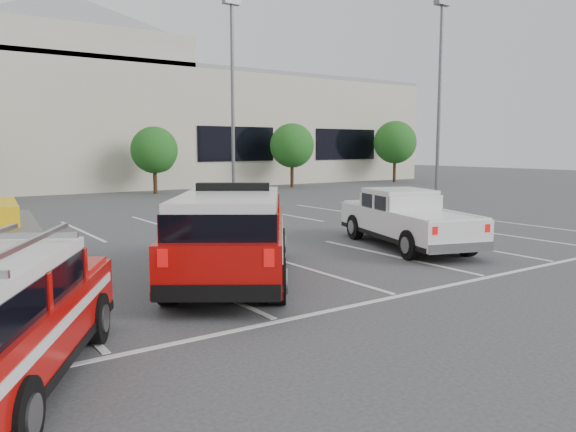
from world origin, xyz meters
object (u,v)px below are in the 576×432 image
(tree_far_right, at_px, (395,144))
(white_pickup, at_px, (406,224))
(light_pole_right, at_px, (439,101))
(fire_chief_suv, at_px, (232,242))
(light_pole_mid, at_px, (233,100))
(tree_right, at_px, (293,147))
(convention_building, at_px, (32,118))
(tree_mid_right, at_px, (156,152))

(tree_far_right, relative_size, white_pickup, 0.89)
(light_pole_right, bearing_deg, fire_chief_suv, -150.85)
(light_pole_mid, relative_size, light_pole_right, 1.00)
(tree_far_right, height_order, light_pole_mid, light_pole_mid)
(tree_far_right, distance_m, fire_chief_suv, 35.02)
(tree_right, distance_m, fire_chief_suv, 27.99)
(convention_building, bearing_deg, light_pole_right, -54.11)
(convention_building, height_order, white_pickup, convention_building)
(light_pole_mid, relative_size, white_pickup, 1.88)
(light_pole_right, bearing_deg, tree_mid_right, 132.17)
(tree_mid_right, distance_m, light_pole_right, 16.47)
(tree_mid_right, xyz_separation_m, tree_far_right, (20.00, 0.00, 0.54))
(light_pole_right, bearing_deg, tree_far_right, 52.96)
(tree_right, height_order, tree_far_right, tree_far_right)
(light_pole_right, bearing_deg, light_pole_mid, 146.31)
(tree_mid_right, bearing_deg, light_pole_mid, -72.48)
(tree_right, xyz_separation_m, light_pole_mid, (-8.09, -6.05, 2.41))
(light_pole_mid, height_order, light_pole_right, same)
(convention_building, height_order, light_pole_right, convention_building)
(tree_mid_right, distance_m, fire_chief_suv, 23.25)
(convention_building, distance_m, white_pickup, 31.55)
(light_pole_mid, bearing_deg, convention_building, 113.26)
(convention_building, height_order, light_pole_mid, convention_building)
(tree_right, distance_m, tree_far_right, 10.00)
(light_pole_mid, bearing_deg, tree_mid_right, 107.52)
(fire_chief_suv, relative_size, white_pickup, 1.08)
(light_pole_right, height_order, fire_chief_suv, light_pole_right)
(convention_building, xyz_separation_m, tree_mid_right, (4.91, -9.82, -2.22))
(tree_far_right, bearing_deg, light_pole_mid, -161.52)
(tree_far_right, bearing_deg, fire_chief_suv, -140.81)
(convention_building, distance_m, tree_right, 17.96)
(tree_right, height_order, light_pole_mid, light_pole_mid)
(tree_mid_right, relative_size, light_pole_mid, 0.39)
(tree_mid_right, distance_m, light_pole_mid, 6.88)
(light_pole_right, distance_m, white_pickup, 15.78)
(tree_far_right, xyz_separation_m, light_pole_right, (-9.09, -12.05, 2.14))
(tree_mid_right, xyz_separation_m, fire_chief_suv, (-7.09, -22.08, -1.68))
(convention_building, bearing_deg, tree_far_right, -21.51)
(tree_right, bearing_deg, convention_building, 146.63)
(tree_right, relative_size, fire_chief_suv, 0.75)
(light_pole_mid, bearing_deg, tree_far_right, 18.48)
(tree_mid_right, height_order, light_pole_right, light_pole_right)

